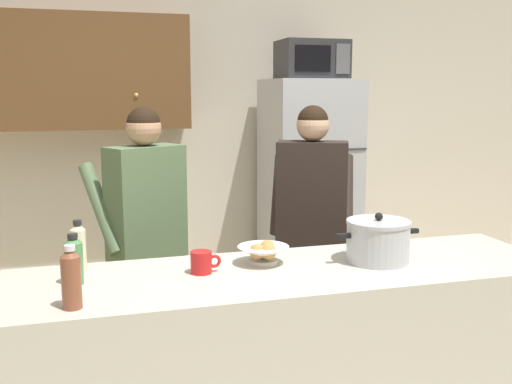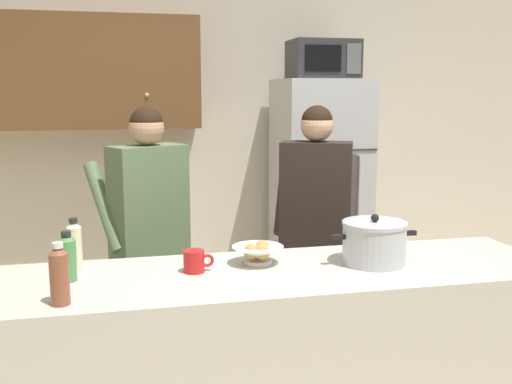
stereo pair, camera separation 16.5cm
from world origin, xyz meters
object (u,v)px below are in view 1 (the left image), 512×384
Objects in this scene: person_by_sink at (312,210)px; bread_bowl at (264,253)px; bottle_far_corner at (78,247)px; bottle_mid_counter at (74,260)px; person_near_pot at (146,219)px; cooking_pot at (378,241)px; bottle_near_edge at (71,278)px; refrigerator at (309,197)px; coffee_mug at (202,262)px; microwave at (312,60)px.

person_by_sink is 6.93× the size of bread_bowl.
bottle_mid_counter is at bearing -95.86° from bottle_far_corner.
person_near_pot reaches higher than bottle_far_corner.
bottle_near_edge is at bearing -169.93° from cooking_pot.
refrigerator reaches higher than bottle_far_corner.
refrigerator is 1.06m from person_by_sink.
bottle_near_edge reaches higher than cooking_pot.
person_by_sink is at bearing -110.15° from refrigerator.
person_near_pot is at bearing 62.11° from bottle_far_corner.
bottle_far_corner is at bearing -135.56° from refrigerator.
coffee_mug is (0.16, -0.80, -0.03)m from person_near_pot.
person_by_sink reaches higher than coffee_mug.
bottle_far_corner is at bearing 87.42° from bottle_near_edge.
cooking_pot reaches higher than bread_bowl.
bottle_near_edge is at bearing -92.58° from bottle_far_corner.
cooking_pot is 0.52m from bread_bowl.
person_by_sink reaches higher than bottle_mid_counter.
coffee_mug is 0.64× the size of bottle_mid_counter.
microwave is 2.80m from bottle_near_edge.
bottle_far_corner is at bearing -117.89° from person_near_pot.
person_by_sink is at bearing -110.57° from microwave.
refrigerator is at bearing 56.87° from coffee_mug.
person_by_sink is at bearing 89.18° from cooking_pot.
bottle_near_edge is at bearing -140.71° from person_by_sink.
refrigerator is 1.88m from cooking_pot.
refrigerator is at bearing 90.07° from microwave.
coffee_mug is (-0.81, -0.80, -0.03)m from person_by_sink.
person_by_sink is at bearing 26.34° from bottle_far_corner.
bottle_mid_counter is (-1.32, -0.81, 0.03)m from person_by_sink.
person_near_pot is 1.28m from cooking_pot.
bottle_near_edge is 0.44m from bottle_far_corner.
coffee_mug is 0.57× the size of bread_bowl.
person_near_pot reaches higher than bread_bowl.
person_by_sink is 0.85m from cooking_pot.
person_near_pot is 12.22× the size of coffee_mug.
coffee_mug is at bearing -17.49° from bottle_far_corner.
refrigerator is at bearing 50.86° from bottle_near_edge.
bottle_mid_counter is (-0.36, -0.81, 0.03)m from person_near_pot.
coffee_mug is 0.59m from bottle_near_edge.
cooking_pot reaches higher than bottle_mid_counter.
cooking_pot is 1.77× the size of bottle_far_corner.
person_near_pot is 4.01× the size of cooking_pot.
refrigerator is 8.59× the size of bottle_mid_counter.
microwave is 2.61m from bottle_mid_counter.
coffee_mug is at bearing 176.56° from cooking_pot.
person_near_pot is 0.87m from bread_bowl.
bottle_near_edge reaches higher than bottle_far_corner.
refrigerator is 2.14m from coffee_mug.
person_by_sink reaches higher than bottle_near_edge.
bottle_mid_counter is (-1.31, 0.04, 0.00)m from cooking_pot.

